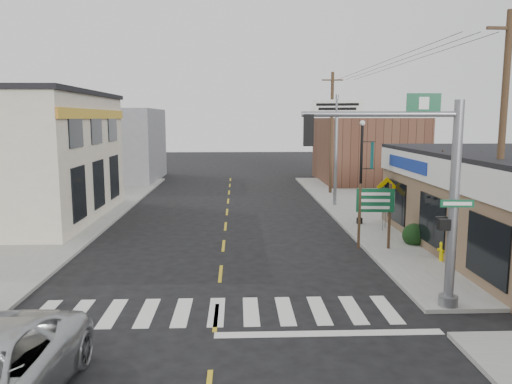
{
  "coord_description": "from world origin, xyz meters",
  "views": [
    {
      "loc": [
        0.62,
        -13.45,
        5.57
      ],
      "look_at": [
        1.33,
        5.25,
        2.8
      ],
      "focal_mm": 35.0,
      "sensor_mm": 36.0,
      "label": 1
    }
  ],
  "objects_px": {
    "utility_pole_far": "(331,132)",
    "traffic_signal_pole": "(430,182)",
    "lamp_post": "(362,164)",
    "guide_sign": "(375,207)",
    "fire_hydrant": "(442,250)",
    "bare_tree": "(462,159)",
    "utility_pole_near": "(501,145)",
    "dance_center_sign": "(337,122)"
  },
  "relations": [
    {
      "from": "dance_center_sign",
      "to": "utility_pole_near",
      "type": "bearing_deg",
      "value": -60.48
    },
    {
      "from": "utility_pole_near",
      "to": "utility_pole_far",
      "type": "relative_size",
      "value": 1.02
    },
    {
      "from": "bare_tree",
      "to": "utility_pole_far",
      "type": "height_order",
      "value": "utility_pole_far"
    },
    {
      "from": "bare_tree",
      "to": "guide_sign",
      "type": "bearing_deg",
      "value": 174.91
    },
    {
      "from": "bare_tree",
      "to": "utility_pole_near",
      "type": "bearing_deg",
      "value": -95.41
    },
    {
      "from": "traffic_signal_pole",
      "to": "dance_center_sign",
      "type": "relative_size",
      "value": 0.89
    },
    {
      "from": "lamp_post",
      "to": "utility_pole_near",
      "type": "relative_size",
      "value": 0.6
    },
    {
      "from": "bare_tree",
      "to": "utility_pole_far",
      "type": "bearing_deg",
      "value": 97.9
    },
    {
      "from": "traffic_signal_pole",
      "to": "guide_sign",
      "type": "height_order",
      "value": "traffic_signal_pole"
    },
    {
      "from": "guide_sign",
      "to": "dance_center_sign",
      "type": "xyz_separation_m",
      "value": [
        0.47,
        10.82,
        3.4
      ]
    },
    {
      "from": "traffic_signal_pole",
      "to": "lamp_post",
      "type": "height_order",
      "value": "traffic_signal_pole"
    },
    {
      "from": "fire_hydrant",
      "to": "bare_tree",
      "type": "distance_m",
      "value": 3.95
    },
    {
      "from": "guide_sign",
      "to": "bare_tree",
      "type": "bearing_deg",
      "value": -0.72
    },
    {
      "from": "traffic_signal_pole",
      "to": "utility_pole_near",
      "type": "height_order",
      "value": "utility_pole_near"
    },
    {
      "from": "traffic_signal_pole",
      "to": "guide_sign",
      "type": "bearing_deg",
      "value": 90.47
    },
    {
      "from": "dance_center_sign",
      "to": "utility_pole_near",
      "type": "height_order",
      "value": "utility_pole_near"
    },
    {
      "from": "utility_pole_near",
      "to": "dance_center_sign",
      "type": "bearing_deg",
      "value": 97.17
    },
    {
      "from": "fire_hydrant",
      "to": "bare_tree",
      "type": "bearing_deg",
      "value": 51.46
    },
    {
      "from": "traffic_signal_pole",
      "to": "lamp_post",
      "type": "xyz_separation_m",
      "value": [
        1.0,
        11.53,
        -0.55
      ]
    },
    {
      "from": "fire_hydrant",
      "to": "dance_center_sign",
      "type": "distance_m",
      "value": 13.68
    },
    {
      "from": "dance_center_sign",
      "to": "bare_tree",
      "type": "xyz_separation_m",
      "value": [
        2.95,
        -11.12,
        -1.38
      ]
    },
    {
      "from": "dance_center_sign",
      "to": "bare_tree",
      "type": "height_order",
      "value": "dance_center_sign"
    },
    {
      "from": "traffic_signal_pole",
      "to": "dance_center_sign",
      "type": "xyz_separation_m",
      "value": [
        0.76,
        17.3,
        1.54
      ]
    },
    {
      "from": "utility_pole_far",
      "to": "traffic_signal_pole",
      "type": "bearing_deg",
      "value": -90.95
    },
    {
      "from": "guide_sign",
      "to": "bare_tree",
      "type": "distance_m",
      "value": 3.98
    },
    {
      "from": "fire_hydrant",
      "to": "dance_center_sign",
      "type": "height_order",
      "value": "dance_center_sign"
    },
    {
      "from": "utility_pole_near",
      "to": "utility_pole_far",
      "type": "distance_m",
      "value": 20.04
    },
    {
      "from": "utility_pole_near",
      "to": "bare_tree",
      "type": "bearing_deg",
      "value": 81.72
    },
    {
      "from": "lamp_post",
      "to": "bare_tree",
      "type": "relative_size",
      "value": 1.1
    },
    {
      "from": "fire_hydrant",
      "to": "bare_tree",
      "type": "xyz_separation_m",
      "value": [
        1.27,
        1.59,
        3.39
      ]
    },
    {
      "from": "traffic_signal_pole",
      "to": "guide_sign",
      "type": "xyz_separation_m",
      "value": [
        0.3,
        6.48,
        -1.87
      ]
    },
    {
      "from": "traffic_signal_pole",
      "to": "bare_tree",
      "type": "height_order",
      "value": "traffic_signal_pole"
    },
    {
      "from": "bare_tree",
      "to": "utility_pole_near",
      "type": "relative_size",
      "value": 0.54
    },
    {
      "from": "dance_center_sign",
      "to": "fire_hydrant",
      "type": "bearing_deg",
      "value": -62.97
    },
    {
      "from": "lamp_post",
      "to": "dance_center_sign",
      "type": "distance_m",
      "value": 6.14
    },
    {
      "from": "bare_tree",
      "to": "utility_pole_far",
      "type": "distance_m",
      "value": 16.51
    },
    {
      "from": "dance_center_sign",
      "to": "utility_pole_far",
      "type": "bearing_deg",
      "value": 102.05
    },
    {
      "from": "traffic_signal_pole",
      "to": "utility_pole_far",
      "type": "distance_m",
      "value": 22.57
    },
    {
      "from": "traffic_signal_pole",
      "to": "dance_center_sign",
      "type": "height_order",
      "value": "dance_center_sign"
    },
    {
      "from": "traffic_signal_pole",
      "to": "dance_center_sign",
      "type": "bearing_deg",
      "value": 90.57
    },
    {
      "from": "traffic_signal_pole",
      "to": "lamp_post",
      "type": "distance_m",
      "value": 11.59
    },
    {
      "from": "traffic_signal_pole",
      "to": "fire_hydrant",
      "type": "relative_size",
      "value": 7.91
    }
  ]
}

